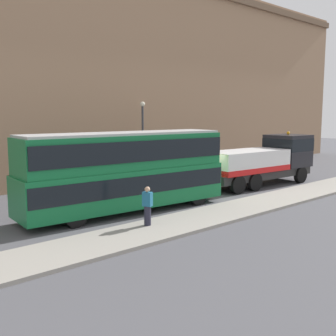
% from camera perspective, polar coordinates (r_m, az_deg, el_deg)
% --- Properties ---
extents(ground_plane, '(120.00, 120.00, 0.00)m').
position_cam_1_polar(ground_plane, '(25.34, 4.74, -3.69)').
color(ground_plane, '#4C4C51').
extents(near_kerb, '(60.00, 2.80, 0.15)m').
position_cam_1_polar(near_kerb, '(22.72, 12.48, -4.99)').
color(near_kerb, gray).
rests_on(near_kerb, ground_plane).
extents(building_facade, '(60.00, 1.50, 16.00)m').
position_cam_1_polar(building_facade, '(31.48, -6.77, 13.27)').
color(building_facade, '#9E7A5B').
rests_on(building_facade, ground_plane).
extents(recovery_tow_truck, '(10.22, 3.29, 3.67)m').
position_cam_1_polar(recovery_tow_truck, '(29.02, 13.26, 1.11)').
color(recovery_tow_truck, '#2D2D2D').
rests_on(recovery_tow_truck, ground_plane).
extents(double_decker_bus, '(11.17, 3.35, 4.06)m').
position_cam_1_polar(double_decker_bus, '(20.56, -5.88, -0.07)').
color(double_decker_bus, '#146B38').
rests_on(double_decker_bus, ground_plane).
extents(pedestrian_onlooker, '(0.40, 0.47, 1.71)m').
position_cam_1_polar(pedestrian_onlooker, '(17.70, -2.90, -5.42)').
color(pedestrian_onlooker, '#232333').
rests_on(pedestrian_onlooker, near_kerb).
extents(street_lamp, '(0.36, 0.36, 5.83)m').
position_cam_1_polar(street_lamp, '(29.85, -3.57, 4.77)').
color(street_lamp, '#38383D').
rests_on(street_lamp, ground_plane).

